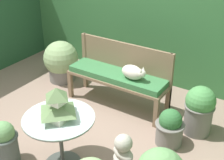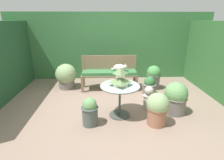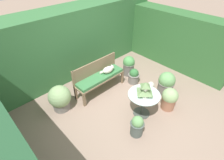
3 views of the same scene
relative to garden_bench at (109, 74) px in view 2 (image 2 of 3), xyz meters
name	(u,v)px [view 2 (image 2 of 3)]	position (x,y,z in m)	size (l,w,h in m)	color
ground	(113,104)	(0.06, -0.90, -0.45)	(30.00, 30.00, 0.00)	gray
foliage_hedge_back	(110,45)	(0.06, 1.49, 0.59)	(6.40, 0.99, 2.08)	#38703D
garden_bench	(109,74)	(0.00, 0.00, 0.00)	(1.52, 0.44, 0.54)	#7F664C
bench_backrest	(109,64)	(0.00, 0.20, 0.22)	(1.52, 0.06, 0.93)	#7F664C
cat	(120,68)	(0.28, -0.04, 0.18)	(0.42, 0.25, 0.22)	silver
patio_table	(120,92)	(0.16, -1.43, 0.07)	(0.77, 0.77, 0.66)	#424742
pagoda_birdhouse	(120,78)	(0.16, -1.43, 0.35)	(0.35, 0.35, 0.36)	silver
garden_bust	(149,98)	(0.81, -1.18, -0.19)	(0.31, 0.24, 0.53)	#B7B2A3
potted_plant_table_far	(153,77)	(1.24, 0.00, -0.11)	(0.39, 0.39, 0.67)	slate
potted_plant_bench_right	(66,76)	(-1.22, 0.16, -0.10)	(0.58, 0.58, 0.70)	slate
potted_plant_patio_mid	(149,86)	(1.02, -0.41, -0.22)	(0.37, 0.37, 0.48)	slate
potted_plant_hedge_corner	(90,111)	(-0.41, -1.73, -0.18)	(0.32, 0.32, 0.54)	#4C5651
potted_plant_table_near	(176,98)	(1.32, -1.37, -0.12)	(0.47, 0.47, 0.67)	slate
potted_plant_path_edge	(157,108)	(0.82, -1.77, -0.13)	(0.41, 0.41, 0.63)	#9E664C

